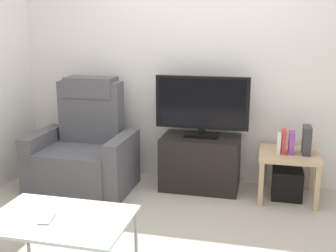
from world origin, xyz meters
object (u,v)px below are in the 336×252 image
object	(u,v)px
coffee_table	(60,221)
recliner_armchair	(85,151)
side_table	(289,160)
television	(202,105)
subwoofer_box	(287,184)
game_console	(307,140)
book_leftmost	(279,143)
tv_stand	(200,162)
book_rightmost	(292,143)
book_middle	(284,142)
cell_phone	(47,219)

from	to	relation	value
coffee_table	recliner_armchair	bearing A→B (deg)	108.65
recliner_armchair	side_table	bearing A→B (deg)	4.67
television	recliner_armchair	distance (m)	1.25
television	subwoofer_box	distance (m)	1.09
game_console	side_table	bearing A→B (deg)	-176.05
television	book_leftmost	xyz separation A→B (m)	(0.73, -0.10, -0.30)
tv_stand	side_table	size ratio (longest dim) A/B	1.40
book_leftmost	book_rightmost	size ratio (longest dim) A/B	0.91
tv_stand	game_console	size ratio (longest dim) A/B	2.96
subwoofer_box	book_middle	bearing A→B (deg)	-160.04
recliner_armchair	side_table	distance (m)	1.97
coffee_table	side_table	bearing A→B (deg)	47.61
book_leftmost	coffee_table	xyz separation A→B (m)	(-1.38, -1.60, -0.17)
book_middle	cell_phone	bearing A→B (deg)	-132.07
side_table	television	bearing A→B (deg)	174.83
television	subwoofer_box	bearing A→B (deg)	-5.17
tv_stand	coffee_table	bearing A→B (deg)	-111.00
book_middle	subwoofer_box	bearing A→B (deg)	19.96
tv_stand	coffee_table	distance (m)	1.80
side_table	cell_phone	xyz separation A→B (m)	(-1.54, -1.66, 0.02)
subwoofer_box	book_rightmost	xyz separation A→B (m)	(0.01, -0.02, 0.40)
tv_stand	cell_phone	distance (m)	1.86
television	subwoofer_box	size ratio (longest dim) A/B	3.28
side_table	subwoofer_box	size ratio (longest dim) A/B	1.96
book_leftmost	game_console	distance (m)	0.25
television	cell_phone	distance (m)	1.93
book_leftmost	game_console	size ratio (longest dim) A/B	0.72
book_middle	coffee_table	size ratio (longest dim) A/B	0.24
book_middle	side_table	bearing A→B (deg)	19.96
side_table	coffee_table	distance (m)	2.19
book_middle	recliner_armchair	bearing A→B (deg)	-175.44
recliner_armchair	coffee_table	bearing A→B (deg)	-71.69
recliner_armchair	book_rightmost	size ratio (longest dim) A/B	5.32
subwoofer_box	book_middle	distance (m)	0.42
recliner_armchair	book_middle	xyz separation A→B (m)	(1.91, 0.15, 0.18)
subwoofer_box	book_leftmost	distance (m)	0.41
game_console	cell_phone	distance (m)	2.38
book_leftmost	cell_phone	size ratio (longest dim) A/B	1.23
tv_stand	cell_phone	world-z (taller)	tv_stand
book_rightmost	cell_phone	size ratio (longest dim) A/B	1.35
coffee_table	book_leftmost	bearing A→B (deg)	49.25
side_table	book_leftmost	world-z (taller)	book_leftmost
tv_stand	book_middle	bearing A→B (deg)	-5.61
book_middle	book_rightmost	size ratio (longest dim) A/B	1.07
tv_stand	book_leftmost	distance (m)	0.79
book_middle	book_rightmost	xyz separation A→B (m)	(0.07, 0.00, -0.01)
book_rightmost	coffee_table	xyz separation A→B (m)	(-1.49, -1.60, -0.18)
television	book_middle	xyz separation A→B (m)	(0.78, -0.10, -0.29)
subwoofer_box	book_rightmost	distance (m)	0.41
tv_stand	side_table	xyz separation A→B (m)	(0.83, -0.06, 0.11)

